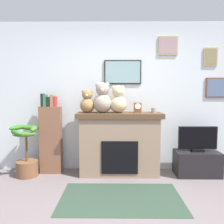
{
  "coord_description": "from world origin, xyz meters",
  "views": [
    {
      "loc": [
        -0.07,
        -2.04,
        1.38
      ],
      "look_at": [
        -0.1,
        1.71,
        1.06
      ],
      "focal_mm": 36.08,
      "sensor_mm": 36.0,
      "label": 1
    }
  ],
  "objects_px": {
    "candle_jar": "(154,110)",
    "mantel_clock": "(138,108)",
    "fireplace": "(119,143)",
    "tv_stand": "(197,163)",
    "teddy_bear_cream": "(87,102)",
    "bookshelf": "(51,137)",
    "television": "(198,139)",
    "teddy_bear_brown": "(103,99)",
    "teddy_bear_grey": "(118,100)",
    "potted_plant": "(26,156)"
  },
  "relations": [
    {
      "from": "teddy_bear_brown",
      "to": "candle_jar",
      "type": "bearing_deg",
      "value": 0.04
    },
    {
      "from": "tv_stand",
      "to": "candle_jar",
      "type": "bearing_deg",
      "value": 176.44
    },
    {
      "from": "potted_plant",
      "to": "teddy_bear_brown",
      "type": "xyz_separation_m",
      "value": [
        1.25,
        0.12,
        0.94
      ]
    },
    {
      "from": "bookshelf",
      "to": "television",
      "type": "relative_size",
      "value": 2.13
    },
    {
      "from": "fireplace",
      "to": "mantel_clock",
      "type": "distance_m",
      "value": 0.67
    },
    {
      "from": "potted_plant",
      "to": "teddy_bear_cream",
      "type": "bearing_deg",
      "value": 6.61
    },
    {
      "from": "bookshelf",
      "to": "teddy_bear_grey",
      "type": "bearing_deg",
      "value": -2.76
    },
    {
      "from": "mantel_clock",
      "to": "teddy_bear_grey",
      "type": "relative_size",
      "value": 0.37
    },
    {
      "from": "television",
      "to": "bookshelf",
      "type": "bearing_deg",
      "value": 177.65
    },
    {
      "from": "candle_jar",
      "to": "mantel_clock",
      "type": "height_order",
      "value": "mantel_clock"
    },
    {
      "from": "bookshelf",
      "to": "mantel_clock",
      "type": "distance_m",
      "value": 1.56
    },
    {
      "from": "mantel_clock",
      "to": "teddy_bear_brown",
      "type": "distance_m",
      "value": 0.6
    },
    {
      "from": "candle_jar",
      "to": "teddy_bear_grey",
      "type": "bearing_deg",
      "value": -179.94
    },
    {
      "from": "bookshelf",
      "to": "teddy_bear_brown",
      "type": "bearing_deg",
      "value": -3.56
    },
    {
      "from": "potted_plant",
      "to": "teddy_bear_brown",
      "type": "bearing_deg",
      "value": 5.26
    },
    {
      "from": "candle_jar",
      "to": "mantel_clock",
      "type": "xyz_separation_m",
      "value": [
        -0.27,
        -0.0,
        0.04
      ]
    },
    {
      "from": "fireplace",
      "to": "teddy_bear_brown",
      "type": "bearing_deg",
      "value": -176.26
    },
    {
      "from": "tv_stand",
      "to": "mantel_clock",
      "type": "xyz_separation_m",
      "value": [
        -1.0,
        0.04,
        0.93
      ]
    },
    {
      "from": "teddy_bear_cream",
      "to": "teddy_bear_grey",
      "type": "bearing_deg",
      "value": -0.01
    },
    {
      "from": "television",
      "to": "mantel_clock",
      "type": "distance_m",
      "value": 1.12
    },
    {
      "from": "potted_plant",
      "to": "television",
      "type": "height_order",
      "value": "potted_plant"
    },
    {
      "from": "bookshelf",
      "to": "tv_stand",
      "type": "relative_size",
      "value": 1.9
    },
    {
      "from": "mantel_clock",
      "to": "teddy_bear_brown",
      "type": "relative_size",
      "value": 0.34
    },
    {
      "from": "tv_stand",
      "to": "mantel_clock",
      "type": "height_order",
      "value": "mantel_clock"
    },
    {
      "from": "bookshelf",
      "to": "teddy_bear_grey",
      "type": "height_order",
      "value": "teddy_bear_grey"
    },
    {
      "from": "candle_jar",
      "to": "teddy_bear_grey",
      "type": "distance_m",
      "value": 0.62
    },
    {
      "from": "bookshelf",
      "to": "potted_plant",
      "type": "height_order",
      "value": "bookshelf"
    },
    {
      "from": "fireplace",
      "to": "teddy_bear_brown",
      "type": "xyz_separation_m",
      "value": [
        -0.28,
        -0.02,
        0.74
      ]
    },
    {
      "from": "tv_stand",
      "to": "television",
      "type": "distance_m",
      "value": 0.41
    },
    {
      "from": "tv_stand",
      "to": "teddy_bear_cream",
      "type": "xyz_separation_m",
      "value": [
        -1.83,
        0.04,
        1.02
      ]
    },
    {
      "from": "bookshelf",
      "to": "candle_jar",
      "type": "distance_m",
      "value": 1.8
    },
    {
      "from": "teddy_bear_grey",
      "to": "candle_jar",
      "type": "bearing_deg",
      "value": 0.06
    },
    {
      "from": "mantel_clock",
      "to": "teddy_bear_cream",
      "type": "xyz_separation_m",
      "value": [
        -0.84,
        0.0,
        0.09
      ]
    },
    {
      "from": "fireplace",
      "to": "mantel_clock",
      "type": "xyz_separation_m",
      "value": [
        0.3,
        -0.02,
        0.6
      ]
    },
    {
      "from": "candle_jar",
      "to": "teddy_bear_grey",
      "type": "relative_size",
      "value": 0.19
    },
    {
      "from": "tv_stand",
      "to": "teddy_bear_cream",
      "type": "height_order",
      "value": "teddy_bear_cream"
    },
    {
      "from": "teddy_bear_cream",
      "to": "teddy_bear_grey",
      "type": "xyz_separation_m",
      "value": [
        0.51,
        -0.0,
        0.03
      ]
    },
    {
      "from": "bookshelf",
      "to": "teddy_bear_brown",
      "type": "relative_size",
      "value": 2.7
    },
    {
      "from": "fireplace",
      "to": "candle_jar",
      "type": "xyz_separation_m",
      "value": [
        0.57,
        -0.02,
        0.56
      ]
    },
    {
      "from": "bookshelf",
      "to": "mantel_clock",
      "type": "height_order",
      "value": "bookshelf"
    },
    {
      "from": "bookshelf",
      "to": "teddy_bear_brown",
      "type": "distance_m",
      "value": 1.1
    },
    {
      "from": "mantel_clock",
      "to": "tv_stand",
      "type": "bearing_deg",
      "value": -2.52
    },
    {
      "from": "potted_plant",
      "to": "tv_stand",
      "type": "height_order",
      "value": "potted_plant"
    },
    {
      "from": "fireplace",
      "to": "television",
      "type": "height_order",
      "value": "fireplace"
    },
    {
      "from": "candle_jar",
      "to": "mantel_clock",
      "type": "distance_m",
      "value": 0.27
    },
    {
      "from": "tv_stand",
      "to": "teddy_bear_brown",
      "type": "xyz_separation_m",
      "value": [
        -1.58,
        0.04,
        1.07
      ]
    },
    {
      "from": "bookshelf",
      "to": "teddy_bear_brown",
      "type": "height_order",
      "value": "teddy_bear_brown"
    },
    {
      "from": "tv_stand",
      "to": "mantel_clock",
      "type": "distance_m",
      "value": 1.36
    },
    {
      "from": "fireplace",
      "to": "teddy_bear_brown",
      "type": "relative_size",
      "value": 2.8
    },
    {
      "from": "potted_plant",
      "to": "tv_stand",
      "type": "distance_m",
      "value": 2.83
    }
  ]
}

